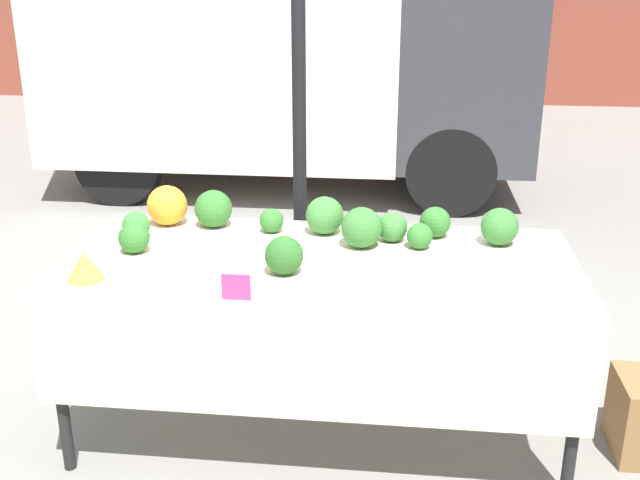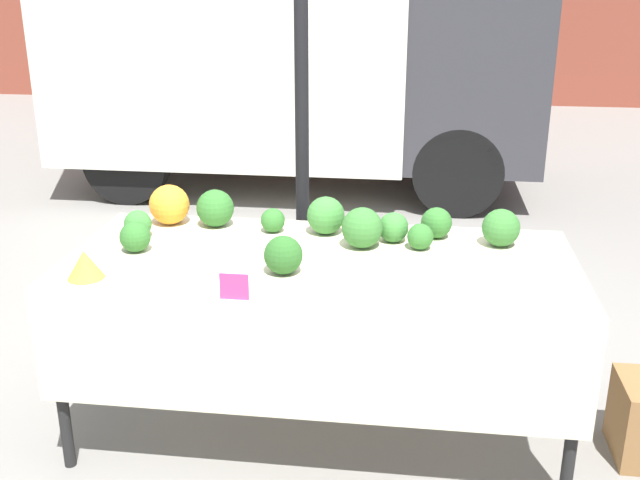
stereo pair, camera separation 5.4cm
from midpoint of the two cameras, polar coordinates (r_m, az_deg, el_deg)
ground_plane at (r=3.62m, az=-0.44°, el=-14.01°), size 40.00×40.00×0.00m
tent_pole at (r=3.82m, az=-1.98°, el=7.85°), size 0.07×0.07×2.45m
parked_truck at (r=7.36m, az=-3.52°, el=15.09°), size 4.39×2.17×2.65m
market_table at (r=3.20m, az=-0.62°, el=-3.34°), size 2.19×0.97×0.85m
orange_cauliflower at (r=3.69m, az=-11.98°, el=2.59°), size 0.19×0.19×0.19m
romanesco_head at (r=3.13m, az=-17.97°, el=-1.90°), size 0.15×0.15×0.12m
broccoli_head_0 at (r=3.49m, az=-0.09°, el=1.89°), size 0.18×0.18×0.18m
broccoli_head_1 at (r=3.03m, az=-3.26°, el=-1.17°), size 0.16×0.16×0.16m
broccoli_head_2 at (r=3.53m, az=-4.15°, el=1.48°), size 0.12×0.12×0.12m
broccoli_head_3 at (r=3.41m, az=5.10°, el=1.00°), size 0.14×0.14×0.14m
broccoli_head_4 at (r=3.62m, az=-8.55°, el=2.37°), size 0.18×0.18×0.18m
broccoli_head_5 at (r=3.36m, az=-14.43°, el=0.15°), size 0.14×0.14×0.14m
broccoli_head_6 at (r=3.32m, az=2.72°, el=0.95°), size 0.18×0.18×0.18m
broccoli_head_7 at (r=3.33m, az=7.14°, el=0.30°), size 0.12×0.12×0.12m
broccoli_head_8 at (r=3.54m, az=-14.26°, el=1.11°), size 0.13×0.13×0.13m
broccoli_head_9 at (r=3.44m, az=13.10°, el=0.99°), size 0.17×0.17×0.17m
broccoli_head_10 at (r=3.49m, az=8.33°, el=1.35°), size 0.14×0.14×0.14m
price_sign at (r=2.82m, az=-6.96°, el=-3.60°), size 0.11×0.01×0.10m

